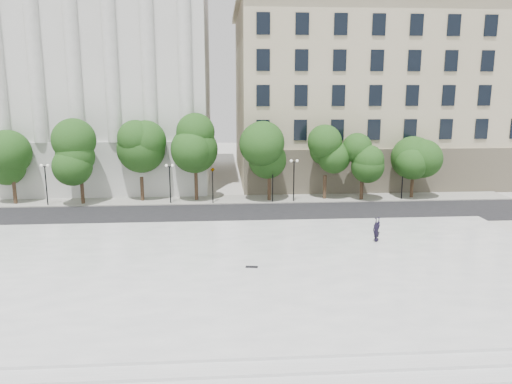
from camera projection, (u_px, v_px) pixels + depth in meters
ground at (232, 292)px, 28.64m from camera, size 160.00×160.00×0.00m
plaza at (230, 269)px, 31.53m from camera, size 44.00×22.00×0.45m
street at (227, 214)px, 46.21m from camera, size 60.00×8.00×0.02m
far_sidewalk at (226, 200)px, 52.06m from camera, size 60.00×4.00×0.12m
building_west at (88, 77)px, 62.48m from camera, size 31.50×27.65×25.60m
building_east at (375, 91)px, 65.76m from camera, size 36.00×26.15×23.00m
traffic_light_west at (212, 168)px, 49.56m from camera, size 0.91×1.83×4.22m
traffic_light_east at (273, 167)px, 49.99m from camera, size 0.74×1.73×4.18m
person_lying at (376, 238)px, 36.49m from camera, size 1.45×1.91×0.50m
skateboard at (252, 267)px, 31.24m from camera, size 0.78×0.32×0.08m
plaza_steps at (237, 378)px, 19.92m from camera, size 44.00×3.00×0.30m
street_trees at (209, 152)px, 50.40m from camera, size 44.97×5.25×8.08m
lamp_posts at (233, 174)px, 50.15m from camera, size 36.80×0.28×4.49m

